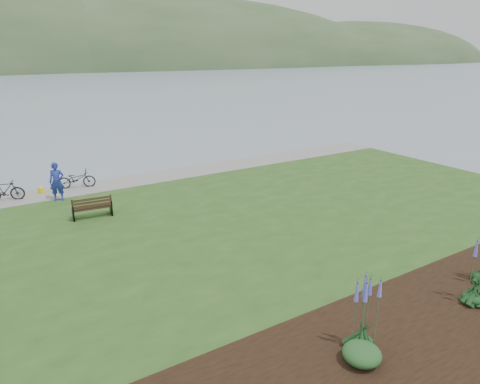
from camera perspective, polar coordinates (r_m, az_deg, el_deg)
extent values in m
plane|color=gray|center=(18.12, -5.73, -4.90)|extent=(600.00, 600.00, 0.00)
cube|color=#29511C|center=(16.42, -2.62, -6.61)|extent=(34.00, 20.00, 0.40)
cube|color=gray|center=(24.04, -13.10, 1.63)|extent=(34.00, 2.20, 0.03)
cube|color=black|center=(13.29, 27.37, -14.22)|extent=(24.00, 4.40, 0.04)
cube|color=black|center=(19.09, -19.14, -1.92)|extent=(1.62, 0.71, 0.05)
cube|color=black|center=(18.72, -19.11, -1.36)|extent=(1.58, 0.31, 0.49)
cube|color=black|center=(19.11, -21.34, -2.88)|extent=(0.11, 0.54, 0.43)
cube|color=black|center=(19.26, -16.82, -2.23)|extent=(0.11, 0.54, 0.43)
imported|color=#2333A0|center=(21.64, -23.28, 1.68)|extent=(0.91, 0.76, 2.15)
imported|color=black|center=(23.42, -20.96, 1.63)|extent=(1.09, 1.94, 0.96)
imported|color=black|center=(22.78, -28.85, 0.16)|extent=(0.93, 1.74, 1.01)
cube|color=yellow|center=(23.28, -24.99, 0.19)|extent=(0.28, 0.34, 0.32)
ellipsoid|color=#143719|center=(13.85, 28.73, -12.26)|extent=(0.62, 0.62, 0.31)
ellipsoid|color=#143719|center=(11.02, 15.86, -18.76)|extent=(0.62, 0.62, 0.31)
cone|color=#4C53B2|center=(10.36, 16.44, -13.48)|extent=(0.40, 0.40, 2.07)
ellipsoid|color=#1E4C21|center=(10.59, 15.94, -20.03)|extent=(0.88, 0.88, 0.44)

